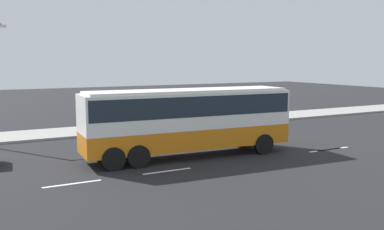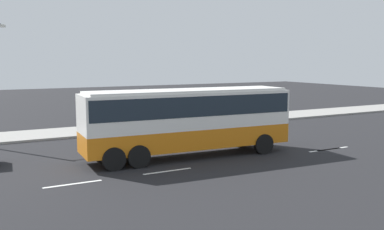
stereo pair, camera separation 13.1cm
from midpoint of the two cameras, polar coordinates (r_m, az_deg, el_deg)
The scene contains 6 objects.
ground_plane at distance 22.37m, azimuth -4.39°, elevation -5.75°, with size 120.00×120.00×0.00m, color black.
sidewalk_curb at distance 31.45m, azimuth -11.75°, elevation -1.94°, with size 80.00×4.00×0.15m, color gray.
lane_centreline at distance 19.19m, azimuth -7.83°, elevation -8.00°, with size 28.53×0.16×0.01m.
coach_bus at distance 22.28m, azimuth -0.64°, elevation -0.05°, with size 11.18×3.12×3.55m.
pedestrian_near_curb at distance 32.38m, azimuth -4.03°, elevation 0.27°, with size 0.32×0.32×1.63m.
pedestrian_at_crossing at distance 33.56m, azimuth 1.00°, elevation 0.41°, with size 0.32×0.32×1.52m.
Camera 2 is at (-8.91, -19.88, 5.05)m, focal length 40.05 mm.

